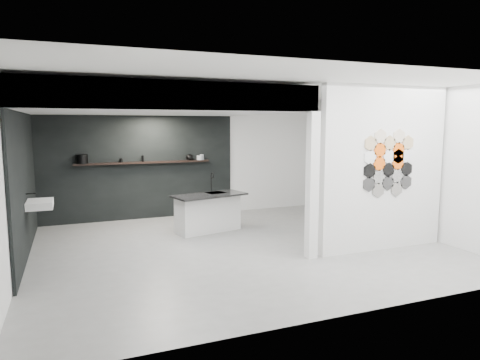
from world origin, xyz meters
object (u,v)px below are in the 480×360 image
wall_basin (40,204)px  glass_vase (202,157)px  stockpot (82,159)px  kitchen_island (208,212)px  utensil_cup (121,160)px  bottle_dark (143,159)px  partition_panel (384,169)px  kettle (190,157)px  glass_bowl (200,158)px

wall_basin → glass_vase: 4.01m
wall_basin → stockpot: stockpot is taller
kitchen_island → stockpot: size_ratio=6.50×
wall_basin → utensil_cup: 2.62m
utensil_cup → bottle_dark: bearing=0.0°
partition_panel → utensil_cup: bearing=135.5°
partition_panel → kitchen_island: (-2.43, 2.27, -1.00)m
kitchen_island → glass_vase: bearing=64.0°
kettle → glass_bowl: bearing=1.3°
partition_panel → bottle_dark: size_ratio=19.84×
partition_panel → bottle_dark: (-3.45, 3.87, -0.01)m
kitchen_island → stockpot: bearing=131.8°
wall_basin → bottle_dark: (2.01, 2.07, 0.54)m
utensil_cup → wall_basin: bearing=-126.6°
partition_panel → bottle_dark: 5.18m
stockpot → kettle: bearing=0.0°
glass_vase → partition_panel: bearing=-61.8°
partition_panel → glass_bowl: size_ratio=18.57×
kitchen_island → glass_bowl: bearing=65.6°
partition_panel → glass_bowl: 4.41m
kettle → glass_vase: kettle is taller
glass_bowl → bottle_dark: size_ratio=1.07×
wall_basin → kettle: 3.76m
partition_panel → glass_vase: partition_panel is taller
kettle → glass_vase: (0.30, 0.00, -0.01)m
kitchen_island → stockpot: 2.98m
glass_vase → kettle: bearing=180.0°
partition_panel → utensil_cup: (-3.93, 3.87, -0.04)m
bottle_dark → glass_vase: bearing=0.0°
partition_panel → kettle: bearing=121.5°
wall_basin → utensil_cup: (1.54, 2.07, 0.51)m
wall_basin → bottle_dark: bottle_dark is taller
glass_vase → bottle_dark: size_ratio=0.93×
bottle_dark → glass_bowl: bearing=0.0°
stockpot → glass_vase: (2.66, 0.00, -0.03)m
glass_bowl → bottle_dark: bearing=180.0°
stockpot → utensil_cup: bearing=0.0°
glass_bowl → utensil_cup: glass_bowl is taller
kettle → partition_panel: bearing=-57.1°
kettle → utensil_cup: 1.56m
kettle → glass_bowl: 0.25m
kitchen_island → utensil_cup: (-1.50, 1.60, 0.97)m
utensil_cup → kettle: bearing=0.0°
kitchen_island → kettle: (0.06, 1.60, 1.00)m
kitchen_island → glass_vase: 1.92m
kitchen_island → utensil_cup: bearing=119.7°
partition_panel → utensil_cup: 5.51m
kettle → bottle_dark: (-1.08, 0.00, -0.00)m
kettle → utensil_cup: bearing=-178.7°
partition_panel → utensil_cup: partition_panel is taller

